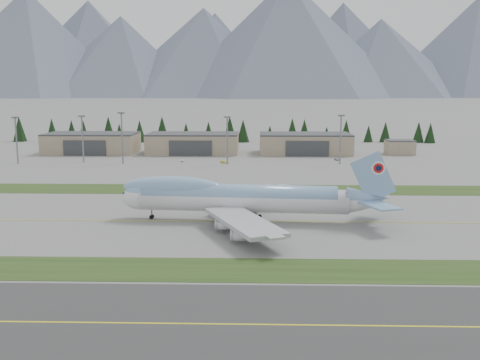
{
  "coord_description": "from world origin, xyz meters",
  "views": [
    {
      "loc": [
        17.82,
        -135.94,
        34.29
      ],
      "look_at": [
        13.73,
        17.59,
        8.0
      ],
      "focal_mm": 40.0,
      "sensor_mm": 36.0,
      "label": 1
    }
  ],
  "objects_px": {
    "boeing_747_freighter": "(240,198)",
    "service_vehicle_c": "(337,160)",
    "hangar_left": "(92,143)",
    "hangar_right": "(305,143)",
    "service_vehicle_a": "(182,162)",
    "service_vehicle_b": "(224,163)",
    "hangar_center": "(193,143)"
  },
  "relations": [
    {
      "from": "service_vehicle_c",
      "to": "boeing_747_freighter",
      "type": "bearing_deg",
      "value": -111.6
    },
    {
      "from": "service_vehicle_a",
      "to": "service_vehicle_c",
      "type": "height_order",
      "value": "service_vehicle_c"
    },
    {
      "from": "hangar_left",
      "to": "hangar_center",
      "type": "bearing_deg",
      "value": 0.0
    },
    {
      "from": "hangar_left",
      "to": "hangar_right",
      "type": "distance_m",
      "value": 115.0
    },
    {
      "from": "service_vehicle_a",
      "to": "service_vehicle_b",
      "type": "bearing_deg",
      "value": -11.66
    },
    {
      "from": "hangar_left",
      "to": "service_vehicle_c",
      "type": "bearing_deg",
      "value": -11.72
    },
    {
      "from": "hangar_center",
      "to": "hangar_right",
      "type": "height_order",
      "value": "same"
    },
    {
      "from": "hangar_left",
      "to": "hangar_right",
      "type": "xyz_separation_m",
      "value": [
        115.0,
        0.0,
        0.0
      ]
    },
    {
      "from": "hangar_left",
      "to": "hangar_right",
      "type": "bearing_deg",
      "value": 0.0
    },
    {
      "from": "boeing_747_freighter",
      "to": "hangar_center",
      "type": "relative_size",
      "value": 1.5
    },
    {
      "from": "boeing_747_freighter",
      "to": "service_vehicle_c",
      "type": "bearing_deg",
      "value": 74.78
    },
    {
      "from": "boeing_747_freighter",
      "to": "hangar_left",
      "type": "height_order",
      "value": "boeing_747_freighter"
    },
    {
      "from": "service_vehicle_a",
      "to": "service_vehicle_c",
      "type": "bearing_deg",
      "value": 4.43
    },
    {
      "from": "boeing_747_freighter",
      "to": "hangar_left",
      "type": "distance_m",
      "value": 171.39
    },
    {
      "from": "hangar_left",
      "to": "service_vehicle_c",
      "type": "xyz_separation_m",
      "value": [
        128.17,
        -26.58,
        -5.39
      ]
    },
    {
      "from": "hangar_right",
      "to": "hangar_center",
      "type": "bearing_deg",
      "value": 180.0
    },
    {
      "from": "boeing_747_freighter",
      "to": "service_vehicle_c",
      "type": "height_order",
      "value": "boeing_747_freighter"
    },
    {
      "from": "hangar_right",
      "to": "service_vehicle_a",
      "type": "bearing_deg",
      "value": -150.42
    },
    {
      "from": "service_vehicle_c",
      "to": "service_vehicle_a",
      "type": "bearing_deg",
      "value": -175.55
    },
    {
      "from": "hangar_right",
      "to": "service_vehicle_b",
      "type": "relative_size",
      "value": 13.79
    },
    {
      "from": "hangar_left",
      "to": "service_vehicle_a",
      "type": "xyz_separation_m",
      "value": [
        53.67,
        -34.82,
        -5.39
      ]
    },
    {
      "from": "boeing_747_freighter",
      "to": "service_vehicle_b",
      "type": "distance_m",
      "value": 111.75
    },
    {
      "from": "hangar_center",
      "to": "service_vehicle_a",
      "type": "height_order",
      "value": "hangar_center"
    },
    {
      "from": "hangar_right",
      "to": "service_vehicle_c",
      "type": "relative_size",
      "value": 10.69
    },
    {
      "from": "hangar_center",
      "to": "hangar_right",
      "type": "bearing_deg",
      "value": 0.0
    },
    {
      "from": "service_vehicle_b",
      "to": "service_vehicle_c",
      "type": "distance_m",
      "value": 55.78
    },
    {
      "from": "hangar_center",
      "to": "hangar_right",
      "type": "relative_size",
      "value": 1.0
    },
    {
      "from": "boeing_747_freighter",
      "to": "service_vehicle_c",
      "type": "distance_m",
      "value": 130.57
    },
    {
      "from": "hangar_center",
      "to": "service_vehicle_c",
      "type": "distance_m",
      "value": 78.03
    },
    {
      "from": "service_vehicle_c",
      "to": "hangar_left",
      "type": "bearing_deg",
      "value": 166.43
    },
    {
      "from": "hangar_center",
      "to": "service_vehicle_c",
      "type": "bearing_deg",
      "value": -19.97
    },
    {
      "from": "boeing_747_freighter",
      "to": "service_vehicle_a",
      "type": "bearing_deg",
      "value": 109.41
    }
  ]
}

